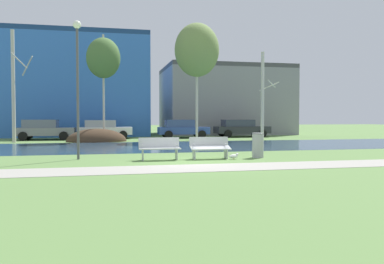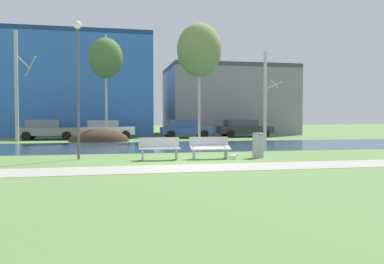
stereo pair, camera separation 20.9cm
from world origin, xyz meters
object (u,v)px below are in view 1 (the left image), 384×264
(parked_sedan_second_white, at_px, (104,129))
(bench_right, at_px, (210,147))
(parked_hatch_third_blue, at_px, (182,128))
(trash_bin, at_px, (258,145))
(streetlamp, at_px, (77,67))
(seagull, at_px, (234,156))
(parked_van_nearest_grey, at_px, (44,129))
(parked_wagon_fourth_dark, at_px, (241,128))
(bench_left, at_px, (160,148))

(parked_sedan_second_white, bearing_deg, bench_right, -75.42)
(bench_right, height_order, parked_hatch_third_blue, parked_hatch_third_blue)
(trash_bin, bearing_deg, streetlamp, 173.17)
(bench_right, bearing_deg, seagull, -24.68)
(bench_right, distance_m, parked_van_nearest_grey, 17.73)
(streetlamp, distance_m, parked_sedan_second_white, 15.64)
(bench_right, xyz_separation_m, trash_bin, (2.05, 0.04, 0.06))
(streetlamp, distance_m, parked_wagon_fourth_dark, 20.00)
(trash_bin, relative_size, parked_van_nearest_grey, 0.24)
(parked_sedan_second_white, bearing_deg, parked_van_nearest_grey, -170.53)
(parked_sedan_second_white, distance_m, parked_hatch_third_blue, 6.16)
(bench_right, relative_size, parked_wagon_fourth_dark, 0.35)
(seagull, height_order, streetlamp, streetlamp)
(parked_sedan_second_white, xyz_separation_m, parked_hatch_third_blue, (6.15, -0.40, 0.01))
(bench_right, bearing_deg, parked_hatch_third_blue, 83.10)
(parked_sedan_second_white, bearing_deg, bench_left, -82.27)
(trash_bin, xyz_separation_m, streetlamp, (-7.18, 0.86, 3.09))
(bench_left, xyz_separation_m, trash_bin, (4.08, 0.04, 0.06))
(parked_hatch_third_blue, distance_m, parked_wagon_fourth_dark, 5.21)
(bench_right, relative_size, streetlamp, 0.30)
(streetlamp, bearing_deg, parked_wagon_fourth_dark, 51.90)
(parked_van_nearest_grey, bearing_deg, parked_sedan_second_white, 9.47)
(parked_hatch_third_blue, relative_size, parked_wagon_fourth_dark, 0.89)
(seagull, height_order, parked_sedan_second_white, parked_sedan_second_white)
(parked_sedan_second_white, distance_m, parked_wagon_fourth_dark, 11.32)
(trash_bin, height_order, parked_wagon_fourth_dark, parked_wagon_fourth_dark)
(bench_right, bearing_deg, bench_left, 180.00)
(trash_bin, distance_m, parked_sedan_second_white, 17.39)
(streetlamp, bearing_deg, parked_hatch_third_blue, 64.78)
(trash_bin, bearing_deg, parked_hatch_third_blue, 90.50)
(seagull, xyz_separation_m, parked_wagon_fourth_dark, (6.21, 16.88, 0.64))
(trash_bin, height_order, parked_van_nearest_grey, parked_van_nearest_grey)
(bench_left, distance_m, parked_hatch_third_blue, 16.34)
(bench_right, height_order, trash_bin, trash_bin)
(parked_hatch_third_blue, bearing_deg, parked_van_nearest_grey, -178.26)
(parked_wagon_fourth_dark, bearing_deg, parked_van_nearest_grey, -176.55)
(bench_left, bearing_deg, bench_right, 0.00)
(parked_hatch_third_blue, bearing_deg, parked_wagon_fourth_dark, 6.89)
(streetlamp, relative_size, parked_hatch_third_blue, 1.34)
(bench_right, bearing_deg, streetlamp, 170.01)
(trash_bin, distance_m, seagull, 1.32)
(bench_right, distance_m, parked_sedan_second_white, 16.80)
(bench_left, relative_size, trash_bin, 1.58)
(seagull, distance_m, parked_sedan_second_white, 17.43)
(bench_left, xyz_separation_m, parked_sedan_second_white, (-2.21, 16.26, 0.29))
(trash_bin, bearing_deg, parked_sedan_second_white, 111.18)
(bench_right, bearing_deg, parked_sedan_second_white, 104.58)
(bench_left, distance_m, streetlamp, 4.51)
(trash_bin, bearing_deg, parked_wagon_fourth_dark, 72.97)
(seagull, bearing_deg, bench_right, 155.32)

